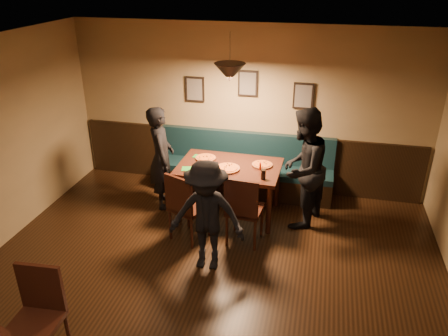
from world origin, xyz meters
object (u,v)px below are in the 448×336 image
(cafe_chair_far, at_px, (34,323))
(booth_bench, at_px, (243,166))
(dining_table, at_px, (229,190))
(chair_near_left, at_px, (189,205))
(soda_glass, at_px, (263,174))
(chair_near_right, at_px, (245,208))
(diner_front, at_px, (207,216))
(diner_left, at_px, (161,158))
(tabasco_bottle, at_px, (260,166))
(diner_right, at_px, (303,169))

(cafe_chair_far, bearing_deg, booth_bench, -111.37)
(dining_table, height_order, cafe_chair_far, cafe_chair_far)
(chair_near_left, distance_m, soda_glass, 1.14)
(chair_near_right, xyz_separation_m, diner_front, (-0.36, -0.68, 0.22))
(chair_near_right, height_order, diner_left, diner_left)
(tabasco_bottle, distance_m, cafe_chair_far, 3.62)
(chair_near_left, bearing_deg, soda_glass, 47.72)
(chair_near_left, bearing_deg, booth_bench, 95.18)
(diner_right, relative_size, tabasco_bottle, 13.82)
(dining_table, distance_m, cafe_chair_far, 3.45)
(booth_bench, xyz_separation_m, cafe_chair_far, (-1.26, -3.98, 0.02))
(booth_bench, distance_m, chair_near_right, 1.46)
(booth_bench, relative_size, cafe_chair_far, 2.89)
(cafe_chair_far, bearing_deg, chair_near_right, -125.25)
(chair_near_left, height_order, tabasco_bottle, chair_near_left)
(chair_near_left, height_order, chair_near_right, chair_near_right)
(soda_glass, bearing_deg, tabasco_bottle, 107.05)
(diner_left, height_order, tabasco_bottle, diner_left)
(chair_near_left, relative_size, diner_front, 0.70)
(cafe_chair_far, bearing_deg, diner_front, -126.36)
(dining_table, height_order, diner_front, diner_front)
(diner_front, bearing_deg, diner_left, 127.19)
(soda_glass, bearing_deg, cafe_chair_far, -121.04)
(booth_bench, distance_m, tabasco_bottle, 0.97)
(booth_bench, height_order, diner_front, diner_front)
(chair_near_left, relative_size, chair_near_right, 0.99)
(soda_glass, distance_m, cafe_chair_far, 3.41)
(booth_bench, height_order, tabasco_bottle, booth_bench)
(booth_bench, bearing_deg, diner_left, -148.95)
(diner_front, bearing_deg, cafe_chair_far, -124.04)
(dining_table, distance_m, chair_near_left, 0.89)
(booth_bench, bearing_deg, diner_front, -91.74)
(diner_left, bearing_deg, diner_right, -113.86)
(chair_near_right, bearing_deg, soda_glass, 66.57)
(chair_near_left, distance_m, tabasco_bottle, 1.21)
(diner_right, height_order, tabasco_bottle, diner_right)
(soda_glass, bearing_deg, diner_right, 29.83)
(dining_table, height_order, chair_near_left, chair_near_left)
(cafe_chair_far, bearing_deg, tabasco_bottle, -121.29)
(diner_left, bearing_deg, chair_near_left, -161.66)
(chair_near_right, distance_m, diner_front, 0.80)
(soda_glass, bearing_deg, diner_front, -118.20)
(dining_table, bearing_deg, diner_front, -88.36)
(booth_bench, bearing_deg, tabasco_bottle, -63.03)
(booth_bench, xyz_separation_m, chair_near_right, (0.30, -1.43, 0.03))
(dining_table, distance_m, soda_glass, 0.82)
(diner_right, height_order, soda_glass, diner_right)
(dining_table, xyz_separation_m, soda_glass, (0.57, -0.33, 0.49))
(booth_bench, height_order, chair_near_right, chair_near_right)
(chair_near_left, bearing_deg, cafe_chair_far, -85.06)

